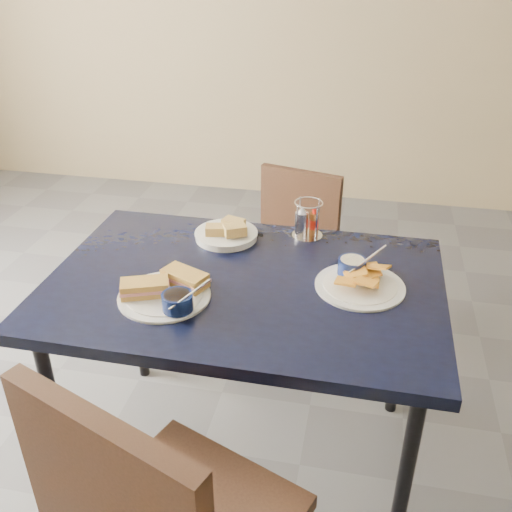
% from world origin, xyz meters
% --- Properties ---
extents(ground, '(6.00, 6.00, 0.00)m').
position_xyz_m(ground, '(0.00, 0.00, 0.00)').
color(ground, '#4C4C50').
rests_on(ground, ground).
extents(dining_table, '(1.24, 0.83, 0.75)m').
position_xyz_m(dining_table, '(-0.21, 0.03, 0.69)').
color(dining_table, black).
rests_on(dining_table, ground).
extents(chair_far, '(0.46, 0.45, 0.80)m').
position_xyz_m(chair_far, '(-0.19, 0.81, 0.46)').
color(chair_far, black).
rests_on(chair_far, ground).
extents(sandwich_plate, '(0.30, 0.28, 0.12)m').
position_xyz_m(sandwich_plate, '(-0.41, -0.11, 0.77)').
color(sandwich_plate, white).
rests_on(sandwich_plate, dining_table).
extents(plantain_plate, '(0.28, 0.28, 0.12)m').
position_xyz_m(plantain_plate, '(0.14, 0.09, 0.77)').
color(plantain_plate, white).
rests_on(plantain_plate, dining_table).
extents(bread_basket, '(0.22, 0.22, 0.07)m').
position_xyz_m(bread_basket, '(-0.33, 0.30, 0.77)').
color(bread_basket, white).
rests_on(bread_basket, dining_table).
extents(condiment_caddy, '(0.11, 0.11, 0.14)m').
position_xyz_m(condiment_caddy, '(-0.06, 0.38, 0.81)').
color(condiment_caddy, silver).
rests_on(condiment_caddy, dining_table).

